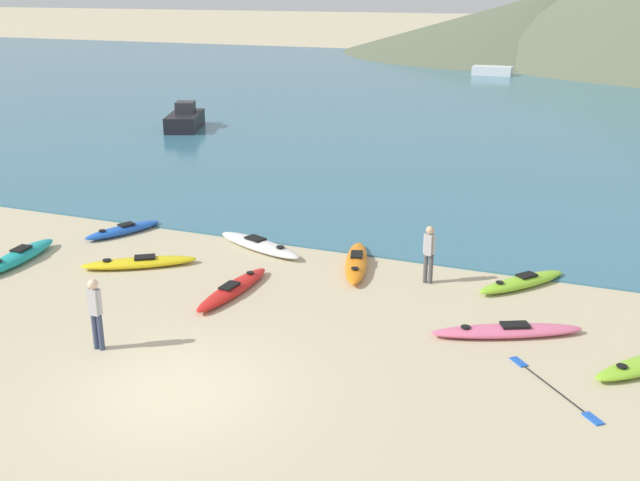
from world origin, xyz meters
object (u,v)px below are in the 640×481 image
kayak_on_sand_3 (19,257)px  moored_boat_1 (492,71)px  kayak_on_sand_2 (139,262)px  loose_paddle (553,388)px  kayak_on_sand_6 (123,230)px  kayak_on_sand_7 (356,262)px  person_near_foreground (96,310)px  kayak_on_sand_1 (233,289)px  kayak_on_sand_8 (522,282)px  kayak_on_sand_5 (259,245)px  person_near_waterline (429,251)px  moored_boat_0 (185,120)px  kayak_on_sand_4 (507,331)px

kayak_on_sand_3 → moored_boat_1: bearing=84.8°
kayak_on_sand_2 → loose_paddle: size_ratio=1.41×
kayak_on_sand_6 → kayak_on_sand_7: bearing=-0.3°
person_near_foreground → loose_paddle: person_near_foreground is taller
kayak_on_sand_1 → kayak_on_sand_6: (-5.60, 3.02, 0.01)m
kayak_on_sand_8 → kayak_on_sand_5: bearing=179.7°
person_near_waterline → kayak_on_sand_5: bearing=172.6°
loose_paddle → person_near_waterline: bearing=129.2°
kayak_on_sand_6 → moored_boat_1: (3.54, 48.64, 0.30)m
moored_boat_0 → moored_boat_1: (11.33, 32.19, -0.12)m
person_near_foreground → person_near_waterline: bearing=48.3°
kayak_on_sand_6 → person_near_waterline: 10.15m
kayak_on_sand_5 → kayak_on_sand_7: 3.25m
kayak_on_sand_5 → kayak_on_sand_6: size_ratio=1.28×
moored_boat_0 → moored_boat_1: size_ratio=1.18×
kayak_on_sand_6 → person_near_waterline: person_near_waterline is taller
person_near_waterline → moored_boat_1: 49.50m
kayak_on_sand_7 → kayak_on_sand_8: 4.56m
kayak_on_sand_5 → kayak_on_sand_8: kayak_on_sand_5 is taller
kayak_on_sand_8 → moored_boat_0: size_ratio=0.66×
kayak_on_sand_4 → kayak_on_sand_5: kayak_on_sand_5 is taller
kayak_on_sand_1 → moored_boat_1: bearing=92.3°
kayak_on_sand_8 → moored_boat_0: bearing=141.4°
person_near_foreground → loose_paddle: (9.46, 1.94, -0.93)m
kayak_on_sand_8 → person_near_foreground: 10.86m
kayak_on_sand_4 → person_near_waterline: size_ratio=2.14×
kayak_on_sand_2 → moored_boat_1: (1.32, 50.94, 0.31)m
kayak_on_sand_2 → moored_boat_0: (-10.01, 18.75, 0.43)m
kayak_on_sand_6 → person_near_foreground: bearing=-57.7°
kayak_on_sand_4 → moored_boat_0: bearing=136.5°
kayak_on_sand_5 → person_near_waterline: bearing=-7.4°
kayak_on_sand_8 → kayak_on_sand_4: bearing=-88.6°
person_near_waterline → kayak_on_sand_3: bearing=-165.8°
moored_boat_0 → kayak_on_sand_1: bearing=-55.5°
kayak_on_sand_3 → kayak_on_sand_2: bearing=16.1°
kayak_on_sand_4 → kayak_on_sand_3: bearing=-178.3°
kayak_on_sand_6 → kayak_on_sand_4: bearing=-12.9°
kayak_on_sand_5 → kayak_on_sand_8: 7.78m
kayak_on_sand_6 → person_near_waterline: (10.11, -0.41, 0.78)m
moored_boat_0 → loose_paddle: bearing=-44.7°
kayak_on_sand_2 → person_near_waterline: (7.90, 1.88, 0.78)m
kayak_on_sand_7 → kayak_on_sand_8: bearing=3.6°
kayak_on_sand_8 → person_near_waterline: 2.60m
kayak_on_sand_4 → loose_paddle: size_ratio=1.58×
kayak_on_sand_4 → kayak_on_sand_7: kayak_on_sand_7 is taller
kayak_on_sand_4 → kayak_on_sand_8: kayak_on_sand_8 is taller
person_near_waterline → moored_boat_0: person_near_waterline is taller
moored_boat_1 → kayak_on_sand_4: bearing=-80.0°
kayak_on_sand_7 → moored_boat_0: moored_boat_0 is taller
kayak_on_sand_5 → kayak_on_sand_7: bearing=-5.9°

